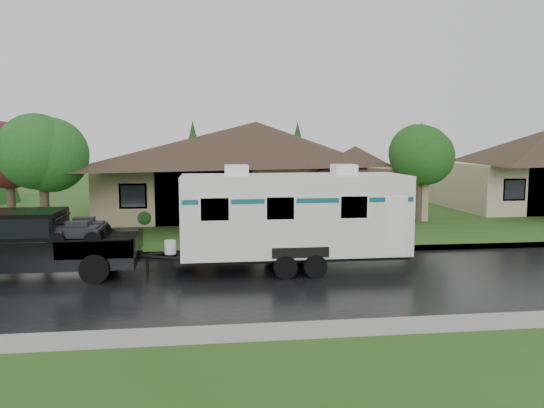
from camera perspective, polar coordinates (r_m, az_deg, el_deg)
The scene contains 11 objects.
ground at distance 19.15m, azimuth -3.45°, elevation -6.83°, with size 140.00×140.00×0.00m, color #2A4D18.
road at distance 17.21m, azimuth -2.99°, elevation -8.34°, with size 140.00×8.00×0.01m, color black.
curb at distance 21.32m, azimuth -3.87°, elevation -5.24°, with size 140.00×0.50×0.15m, color gray.
lawn at distance 33.89m, azimuth -5.21°, elevation -0.87°, with size 140.00×26.00×0.15m, color #2A4D18.
house_main at distance 32.63m, azimuth -1.15°, elevation 5.07°, with size 19.44×10.80×6.90m.
tree_left_green at distance 25.25m, azimuth -23.49°, elevation 5.00°, with size 3.34×3.34×5.53m.
tree_red at distance 27.52m, azimuth -26.44°, elevation 4.37°, with size 3.11×3.11×5.14m.
tree_right_green at distance 29.65m, azimuth 15.62°, elevation 5.13°, with size 3.20×3.20×5.30m.
shrub_row at distance 28.33m, azimuth -0.73°, elevation -1.12°, with size 13.60×1.00×1.00m.
pickup_truck at distance 19.27m, azimuth -24.53°, elevation -3.71°, with size 6.67×2.53×2.22m.
travel_trailer at distance 18.56m, azimuth 2.35°, elevation -1.10°, with size 8.23×2.89×3.69m.
Camera 1 is at (-1.26, -18.59, 4.41)m, focal length 35.00 mm.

